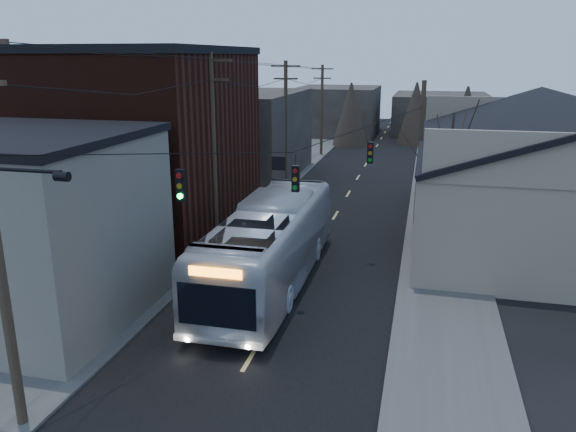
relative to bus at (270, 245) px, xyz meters
The scene contains 13 objects.
road_surface 15.94m from the bus, 86.20° to the left, with size 9.00×110.00×0.02m, color black.
sidewalk_left 16.81m from the bus, 109.04° to the left, with size 4.00×110.00×0.12m, color #474744.
sidewalk_right 17.60m from the bus, 64.45° to the left, with size 4.00×110.00×0.12m, color #474744.
building_clapboard 9.64m from the bus, 146.79° to the right, with size 8.00×8.00×7.00m, color #6E675C.
building_brick 11.12m from the bus, 147.07° to the left, with size 10.00×12.00×10.00m, color black.
building_left_far 23.43m from the bus, 111.19° to the left, with size 9.00×14.00×7.00m, color #2F2A25.
warehouse 17.74m from the bus, 37.54° to the left, with size 16.16×20.60×7.73m.
building_far_left 51.05m from the bus, 95.57° to the left, with size 10.00×12.00×6.00m, color #2F2A25.
building_far_right 56.38m from the bus, 81.79° to the left, with size 12.00×14.00×5.00m, color #2F2A25.
bare_tree 9.68m from the bus, 37.51° to the left, with size 0.40×0.40×7.20m, color black.
utility_lines 10.61m from the bus, 101.73° to the left, with size 11.24×45.28×10.50m.
bus is the anchor object (origin of this frame).
parked_car 12.92m from the bus, 98.72° to the left, with size 1.35×3.87×1.27m, color #989A9F.
Camera 1 is at (5.23, -8.15, 9.78)m, focal length 35.00 mm.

